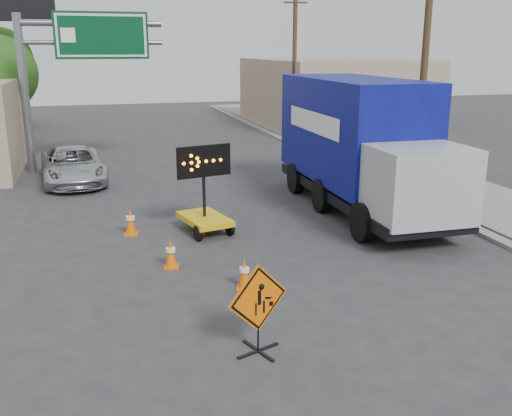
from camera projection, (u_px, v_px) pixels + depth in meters
name	position (u px, v px, depth m)	size (l,w,h in m)	color
ground	(320.00, 347.00, 10.63)	(100.00, 100.00, 0.00)	#2D2D30
curb_right	(342.00, 167.00, 26.40)	(0.40, 60.00, 0.12)	gray
sidewalk_right	(387.00, 164.00, 27.00)	(4.00, 60.00, 0.15)	gray
building_right_far	(331.00, 92.00, 41.21)	(10.00, 14.00, 4.60)	tan
highway_gantry	(71.00, 55.00, 24.70)	(6.18, 0.38, 6.90)	slate
utility_pole_near	(424.00, 68.00, 20.73)	(1.80, 0.26, 9.00)	#4F3522
utility_pole_far	(294.00, 60.00, 33.69)	(1.80, 0.26, 9.00)	#4F3522
construction_sign	(258.00, 307.00, 10.21)	(1.22, 0.88, 1.71)	black
arrow_board	(204.00, 213.00, 17.08)	(1.66, 2.08, 2.66)	gold
pickup_truck	(73.00, 165.00, 23.43)	(2.39, 5.18, 1.44)	silver
box_truck	(360.00, 152.00, 19.16)	(3.10, 9.31, 4.40)	black
cone_a	(244.00, 274.00, 13.14)	(0.46, 0.46, 0.72)	#E86404
cone_b	(171.00, 253.00, 14.39)	(0.43, 0.43, 0.75)	#E86404
cone_c	(198.00, 224.00, 16.99)	(0.36, 0.36, 0.64)	#E86404
cone_d	(131.00, 222.00, 16.92)	(0.49, 0.49, 0.81)	#E86404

